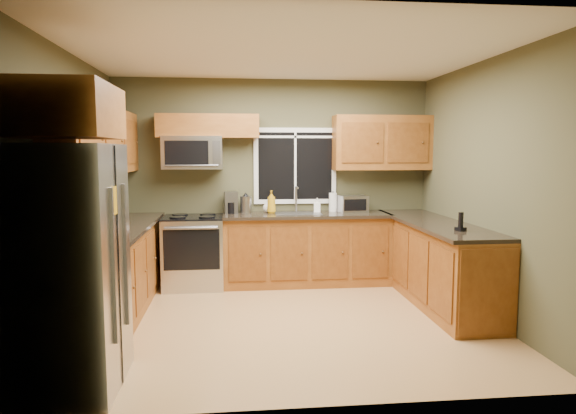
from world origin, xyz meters
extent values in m
plane|color=tan|center=(0.00, 0.00, 0.00)|extent=(4.20, 4.20, 0.00)
plane|color=white|center=(0.00, 0.00, 2.70)|extent=(4.20, 4.20, 0.00)
plane|color=#47452C|center=(0.00, 1.80, 1.35)|extent=(4.20, 0.00, 4.20)
plane|color=#47452C|center=(0.00, -1.80, 1.35)|extent=(4.20, 0.00, 4.20)
plane|color=#47452C|center=(-2.10, 0.00, 1.35)|extent=(0.00, 3.60, 3.60)
plane|color=#47452C|center=(2.10, 0.00, 1.35)|extent=(0.00, 3.60, 3.60)
cube|color=white|center=(0.30, 1.79, 1.55)|extent=(1.12, 0.03, 1.02)
cube|color=black|center=(0.30, 1.78, 1.55)|extent=(1.00, 0.01, 0.90)
cube|color=white|center=(0.30, 1.77, 1.55)|extent=(0.03, 0.01, 0.90)
cube|color=white|center=(0.30, 1.77, 1.94)|extent=(1.00, 0.01, 0.03)
cube|color=brown|center=(-1.80, 0.48, 0.45)|extent=(0.60, 2.65, 0.90)
cube|color=black|center=(-1.78, 0.48, 0.92)|extent=(0.65, 2.65, 0.04)
cube|color=brown|center=(0.42, 1.50, 0.45)|extent=(2.17, 0.60, 0.90)
cube|color=black|center=(0.42, 1.48, 0.92)|extent=(2.17, 0.65, 0.04)
cube|color=brown|center=(1.80, 0.55, 0.45)|extent=(0.60, 2.50, 0.90)
cube|color=brown|center=(1.80, -0.71, 0.45)|extent=(0.56, 0.02, 0.82)
cube|color=black|center=(1.78, 0.55, 0.92)|extent=(0.65, 2.50, 0.04)
cube|color=brown|center=(-1.94, 0.48, 1.86)|extent=(0.33, 2.65, 0.72)
cube|color=brown|center=(-0.85, 1.64, 2.07)|extent=(1.30, 0.33, 0.30)
cube|color=brown|center=(1.45, 1.64, 1.86)|extent=(1.30, 0.33, 0.72)
cube|color=brown|center=(-1.74, -1.30, 2.03)|extent=(0.72, 0.90, 0.38)
cube|color=#B7B7BC|center=(-1.74, -1.30, 0.90)|extent=(0.72, 0.90, 1.80)
cube|color=slate|center=(-1.37, -1.50, 0.95)|extent=(0.03, 0.04, 1.10)
cube|color=slate|center=(-1.37, -1.10, 0.95)|extent=(0.03, 0.04, 1.10)
cube|color=black|center=(-1.38, -1.30, 0.90)|extent=(0.01, 0.02, 1.78)
cube|color=#C08B12|center=(-1.37, -1.40, 1.40)|extent=(0.01, 0.14, 0.20)
cube|color=#B7B7BC|center=(-1.05, 1.48, 0.45)|extent=(0.76, 0.65, 0.90)
cube|color=black|center=(-1.05, 1.48, 0.91)|extent=(0.76, 0.64, 0.03)
cube|color=black|center=(-1.05, 1.15, 0.55)|extent=(0.68, 0.02, 0.50)
cylinder|color=slate|center=(-1.05, 1.12, 0.82)|extent=(0.64, 0.04, 0.04)
cylinder|color=black|center=(-1.23, 1.33, 0.93)|extent=(0.20, 0.20, 0.01)
cylinder|color=black|center=(-0.87, 1.33, 0.93)|extent=(0.20, 0.20, 0.01)
cylinder|color=black|center=(-1.23, 1.61, 0.93)|extent=(0.20, 0.20, 0.01)
cylinder|color=black|center=(-0.87, 1.61, 0.93)|extent=(0.20, 0.20, 0.01)
cube|color=#B7B7BC|center=(-1.05, 1.61, 1.73)|extent=(0.76, 0.38, 0.42)
cube|color=black|center=(-1.11, 1.42, 1.73)|extent=(0.54, 0.01, 0.30)
cube|color=slate|center=(-0.74, 1.42, 1.73)|extent=(0.10, 0.01, 0.30)
cylinder|color=slate|center=(-1.05, 1.40, 1.57)|extent=(0.66, 0.02, 0.02)
cube|color=slate|center=(0.30, 1.48, 0.94)|extent=(0.60, 0.42, 0.02)
cylinder|color=#B7B7BC|center=(0.30, 1.68, 1.11)|extent=(0.03, 0.03, 0.34)
cylinder|color=#B7B7BC|center=(0.30, 1.60, 1.27)|extent=(0.03, 0.18, 0.03)
cube|color=#B7B7BC|center=(1.04, 1.54, 1.05)|extent=(0.38, 0.30, 0.22)
cube|color=black|center=(1.04, 1.40, 1.05)|extent=(0.30, 0.04, 0.15)
cube|color=slate|center=(-0.57, 1.63, 1.08)|extent=(0.19, 0.22, 0.28)
cylinder|color=black|center=(-0.57, 1.56, 1.01)|extent=(0.11, 0.11, 0.15)
cylinder|color=#B7B7BC|center=(-0.37, 1.65, 1.05)|extent=(0.19, 0.19, 0.22)
cone|color=black|center=(-0.37, 1.65, 1.18)|extent=(0.13, 0.13, 0.06)
cylinder|color=white|center=(0.80, 1.67, 1.06)|extent=(0.11, 0.11, 0.25)
cylinder|color=slate|center=(0.80, 1.67, 1.20)|extent=(0.02, 0.02, 0.04)
imported|color=#C08B12|center=(-0.04, 1.56, 1.09)|extent=(0.14, 0.14, 0.30)
imported|color=white|center=(0.57, 1.59, 1.04)|extent=(0.10, 0.10, 0.19)
imported|color=white|center=(-0.08, 1.63, 1.03)|extent=(0.17, 0.17, 0.18)
cube|color=black|center=(1.77, -0.15, 0.96)|extent=(0.11, 0.11, 0.04)
cube|color=black|center=(1.77, -0.15, 1.05)|extent=(0.05, 0.04, 0.15)
camera|label=1|loc=(-0.53, -5.11, 1.75)|focal=32.00mm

